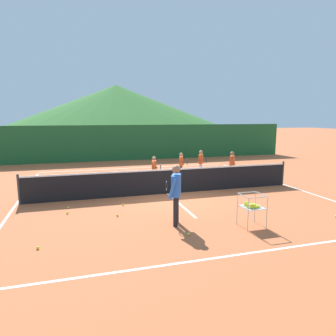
{
  "coord_description": "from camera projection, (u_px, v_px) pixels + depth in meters",
  "views": [
    {
      "loc": [
        -3.2,
        -10.9,
        2.94
      ],
      "look_at": [
        -0.06,
        -0.27,
        1.06
      ],
      "focal_mm": 32.1,
      "sensor_mm": 36.0,
      "label": 1
    }
  ],
  "objects": [
    {
      "name": "ground_plane",
      "position": [
        167.0,
        194.0,
        11.69
      ],
      "size": [
        120.0,
        120.0,
        0.0
      ],
      "primitive_type": "plane",
      "color": "#BC6038"
    },
    {
      "name": "line_baseline_near",
      "position": [
        239.0,
        255.0,
        6.49
      ],
      "size": [
        10.74,
        0.08,
        0.01
      ],
      "primitive_type": "cube",
      "color": "white",
      "rests_on": "ground"
    },
    {
      "name": "line_baseline_far",
      "position": [
        137.0,
        168.0,
        17.61
      ],
      "size": [
        10.74,
        0.08,
        0.01
      ],
      "primitive_type": "cube",
      "color": "white",
      "rests_on": "ground"
    },
    {
      "name": "line_sideline_west",
      "position": [
        16.0,
        205.0,
        10.19
      ],
      "size": [
        0.08,
        11.76,
        0.01
      ],
      "primitive_type": "cube",
      "color": "white",
      "rests_on": "ground"
    },
    {
      "name": "line_sideline_east",
      "position": [
        284.0,
        185.0,
        13.19
      ],
      "size": [
        0.08,
        11.76,
        0.01
      ],
      "primitive_type": "cube",
      "color": "white",
      "rests_on": "ground"
    },
    {
      "name": "line_service_center",
      "position": [
        167.0,
        193.0,
        11.69
      ],
      "size": [
        0.08,
        6.06,
        0.01
      ],
      "primitive_type": "cube",
      "color": "white",
      "rests_on": "ground"
    },
    {
      "name": "tennis_net",
      "position": [
        167.0,
        181.0,
        11.61
      ],
      "size": [
        10.56,
        0.08,
        1.05
      ],
      "color": "#333338",
      "rests_on": "ground"
    },
    {
      "name": "instructor",
      "position": [
        176.0,
        189.0,
        8.17
      ],
      "size": [
        0.5,
        0.83,
        1.67
      ],
      "color": "black",
      "rests_on": "ground"
    },
    {
      "name": "student_0",
      "position": [
        154.0,
        168.0,
        13.09
      ],
      "size": [
        0.41,
        0.68,
        1.26
      ],
      "color": "black",
      "rests_on": "ground"
    },
    {
      "name": "student_1",
      "position": [
        181.0,
        163.0,
        14.66
      ],
      "size": [
        0.41,
        0.68,
        1.23
      ],
      "color": "black",
      "rests_on": "ground"
    },
    {
      "name": "student_2",
      "position": [
        201.0,
        161.0,
        15.11
      ],
      "size": [
        0.43,
        0.71,
        1.29
      ],
      "color": "silver",
      "rests_on": "ground"
    },
    {
      "name": "student_3",
      "position": [
        232.0,
        163.0,
        14.3
      ],
      "size": [
        0.46,
        0.5,
        1.33
      ],
      "color": "silver",
      "rests_on": "ground"
    },
    {
      "name": "ball_cart",
      "position": [
        251.0,
        206.0,
        8.06
      ],
      "size": [
        0.58,
        0.58,
        0.9
      ],
      "color": "#B7B7BC",
      "rests_on": "ground"
    },
    {
      "name": "tennis_ball_0",
      "position": [
        336.0,
        216.0,
        8.91
      ],
      "size": [
        0.07,
        0.07,
        0.07
      ],
      "primitive_type": "sphere",
      "color": "yellow",
      "rests_on": "ground"
    },
    {
      "name": "tennis_ball_1",
      "position": [
        68.0,
        207.0,
        9.79
      ],
      "size": [
        0.07,
        0.07,
        0.07
      ],
      "primitive_type": "sphere",
      "color": "yellow",
      "rests_on": "ground"
    },
    {
      "name": "tennis_ball_2",
      "position": [
        117.0,
        215.0,
        8.99
      ],
      "size": [
        0.07,
        0.07,
        0.07
      ],
      "primitive_type": "sphere",
      "color": "yellow",
      "rests_on": "ground"
    },
    {
      "name": "tennis_ball_3",
      "position": [
        38.0,
        248.0,
        6.76
      ],
      "size": [
        0.07,
        0.07,
        0.07
      ],
      "primitive_type": "sphere",
      "color": "yellow",
      "rests_on": "ground"
    },
    {
      "name": "tennis_ball_5",
      "position": [
        123.0,
        205.0,
        10.08
      ],
      "size": [
        0.07,
        0.07,
        0.07
      ],
      "primitive_type": "sphere",
      "color": "yellow",
      "rests_on": "ground"
    },
    {
      "name": "tennis_ball_7",
      "position": [
        189.0,
        234.0,
        7.56
      ],
      "size": [
        0.07,
        0.07,
        0.07
      ],
      "primitive_type": "sphere",
      "color": "yellow",
      "rests_on": "ground"
    },
    {
      "name": "tennis_ball_8",
      "position": [
        67.0,
        213.0,
        9.21
      ],
      "size": [
        0.07,
        0.07,
        0.07
      ],
      "primitive_type": "sphere",
      "color": "yellow",
      "rests_on": "ground"
    },
    {
      "name": "windscreen_fence",
      "position": [
        128.0,
        143.0,
        20.57
      ],
      "size": [
        23.63,
        0.08,
        2.42
      ],
      "primitive_type": "cube",
      "color": "#1E5B2D",
      "rests_on": "ground"
    },
    {
      "name": "hill_0",
      "position": [
        117.0,
        107.0,
        79.93
      ],
      "size": [
        58.46,
        58.46,
        11.31
      ],
      "primitive_type": "cone",
      "color": "#2D6628",
      "rests_on": "ground"
    }
  ]
}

